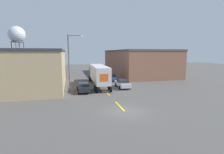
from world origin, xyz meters
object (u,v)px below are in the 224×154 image
(parked_car_left_far, at_px, (84,87))
(parked_car_right_far, at_px, (112,77))
(semi_truck, at_px, (98,73))
(parked_car_right_mid, at_px, (123,83))
(street_lamp, at_px, (70,60))
(water_tower, at_px, (17,35))

(parked_car_left_far, relative_size, parked_car_right_far, 1.00)
(parked_car_left_far, bearing_deg, parked_car_right_far, 54.77)
(semi_truck, distance_m, parked_car_left_far, 6.12)
(parked_car_right_mid, distance_m, parked_car_left_far, 7.24)
(parked_car_right_mid, relative_size, street_lamp, 0.51)
(semi_truck, xyz_separation_m, water_tower, (-23.81, 39.33, 10.47))
(parked_car_left_far, distance_m, water_tower, 50.31)
(semi_truck, relative_size, parked_car_left_far, 3.13)
(parked_car_right_mid, bearing_deg, parked_car_left_far, -167.35)
(parked_car_left_far, xyz_separation_m, street_lamp, (-1.91, 0.66, 4.40))
(parked_car_right_mid, relative_size, parked_car_left_far, 1.00)
(semi_truck, distance_m, parked_car_right_far, 6.51)
(parked_car_right_mid, distance_m, water_tower, 52.28)
(water_tower, height_order, street_lamp, water_tower)
(street_lamp, bearing_deg, water_tower, 113.17)
(semi_truck, relative_size, parked_car_right_far, 3.13)
(parked_car_left_far, height_order, parked_car_right_far, same)
(parked_car_left_far, xyz_separation_m, water_tower, (-20.59, 44.30, 12.00))
(water_tower, bearing_deg, parked_car_left_far, -65.07)
(semi_truck, bearing_deg, parked_car_right_mid, -39.62)
(parked_car_right_mid, xyz_separation_m, water_tower, (-27.65, 42.72, 12.00))
(parked_car_right_mid, height_order, parked_car_right_far, same)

